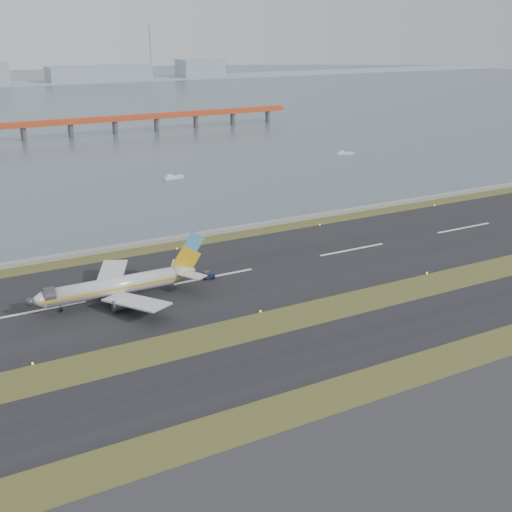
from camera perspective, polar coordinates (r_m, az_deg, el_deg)
name	(u,v)px	position (r m, az deg, el deg)	size (l,w,h in m)	color
ground	(279,326)	(125.49, 2.08, -6.28)	(1000.00, 1000.00, 0.00)	#334418
apron_strip	(506,498)	(90.15, 21.35, -19.37)	(1000.00, 50.00, 0.10)	#323134
taxiway_strip	(313,352)	(116.47, 5.13, -8.50)	(1000.00, 18.00, 0.10)	black
runway_strip	(214,277)	(149.82, -3.79, -1.85)	(1000.00, 45.00, 0.10)	black
seawall	(167,240)	(175.78, -7.95, 1.44)	(1000.00, 2.50, 1.00)	gray
red_pier	(70,123)	(358.60, -16.20, 11.27)	(260.00, 5.00, 10.20)	#BF4720
airliner	(120,285)	(138.60, -12.03, -2.57)	(38.52, 32.89, 12.80)	silver
pushback_tug	(208,275)	(148.41, -4.30, -1.73)	(3.12, 2.14, 1.85)	#15193B
workboat_near	(173,177)	(250.01, -7.43, 6.95)	(8.24, 3.78, 1.93)	silver
workboat_far	(345,153)	(299.85, 7.89, 9.04)	(8.17, 5.17, 1.90)	silver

